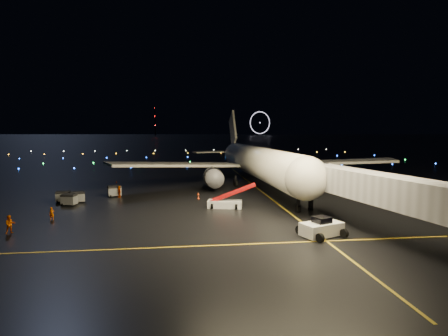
{
  "coord_description": "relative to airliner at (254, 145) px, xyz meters",
  "views": [
    {
      "loc": [
        -2.03,
        -41.97,
        10.85
      ],
      "look_at": [
        4.47,
        12.0,
        5.0
      ],
      "focal_mm": 28.0,
      "sensor_mm": 36.0,
      "label": 1
    }
  ],
  "objects": [
    {
      "name": "belt_loader",
      "position": [
        -8.34,
        -20.46,
        -6.33
      ],
      "size": [
        7.23,
        3.4,
        3.39
      ],
      "primitive_type": null,
      "rotation": [
        0.0,
        0.0,
        -0.22
      ],
      "color": "silver",
      "rests_on": "ground"
    },
    {
      "name": "ground",
      "position": [
        -12.21,
        273.49,
        -8.02
      ],
      "size": [
        2000.0,
        2000.0,
        0.0
      ],
      "primitive_type": "plane",
      "color": "black",
      "rests_on": "ground"
    },
    {
      "name": "crew_c",
      "position": [
        -24.47,
        -10.7,
        -7.08
      ],
      "size": [
        0.82,
        1.2,
        1.89
      ],
      "primitive_type": "imported",
      "rotation": [
        0.0,
        0.0,
        -1.22
      ],
      "color": "#FF6100",
      "rests_on": "ground"
    },
    {
      "name": "baggage_cart_3",
      "position": [
        -32.25,
        -13.74,
        -7.19
      ],
      "size": [
        2.13,
        1.62,
        1.67
      ],
      "primitive_type": "cube",
      "rotation": [
        0.0,
        0.0,
        0.13
      ],
      "color": "gray",
      "rests_on": "ground"
    },
    {
      "name": "taxiway_lights",
      "position": [
        -12.21,
        79.49,
        -7.84
      ],
      "size": [
        164.0,
        92.0,
        0.36
      ],
      "primitive_type": null,
      "color": "black",
      "rests_on": "ground"
    },
    {
      "name": "airliner",
      "position": [
        0.0,
        0.0,
        0.0
      ],
      "size": [
        58.78,
        56.07,
        16.05
      ],
      "primitive_type": null,
      "rotation": [
        0.0,
        0.0,
        0.04
      ],
      "color": "silver",
      "rests_on": "ground"
    },
    {
      "name": "ferris_wheel",
      "position": [
        157.79,
        693.49,
        17.98
      ],
      "size": [
        49.33,
        16.8,
        52.0
      ],
      "primitive_type": null,
      "rotation": [
        0.0,
        0.0,
        0.26
      ],
      "color": "black",
      "rests_on": "ground"
    },
    {
      "name": "safety_cone_2",
      "position": [
        -11.6,
        -10.19,
        -7.8
      ],
      "size": [
        0.44,
        0.44,
        0.44
      ],
      "primitive_type": "cone",
      "rotation": [
        0.0,
        0.0,
        -0.12
      ],
      "color": "#E54213",
      "rests_on": "ground"
    },
    {
      "name": "radio_mast",
      "position": [
        -72.21,
        713.49,
        23.98
      ],
      "size": [
        1.8,
        1.8,
        64.0
      ],
      "primitive_type": "cylinder",
      "color": "black",
      "rests_on": "ground"
    },
    {
      "name": "safety_cone_1",
      "position": [
        -7.0,
        0.38,
        -7.77
      ],
      "size": [
        0.5,
        0.5,
        0.52
      ],
      "primitive_type": "cone",
      "rotation": [
        0.0,
        0.0,
        -0.1
      ],
      "color": "#E54213",
      "rests_on": "ground"
    },
    {
      "name": "pushback_tug",
      "position": [
        -0.05,
        -34.85,
        -7.01
      ],
      "size": [
        4.79,
        3.62,
        2.03
      ],
      "primitive_type": "cube",
      "rotation": [
        0.0,
        0.0,
        0.37
      ],
      "color": "silver",
      "rests_on": "ground"
    },
    {
      "name": "baggage_cart_2",
      "position": [
        -30.04,
        -14.3,
        -7.19
      ],
      "size": [
        2.33,
        2.01,
        1.66
      ],
      "primitive_type": "cube",
      "rotation": [
        0.0,
        0.0,
        0.39
      ],
      "color": "gray",
      "rests_on": "ground"
    },
    {
      "name": "safety_cone_0",
      "position": [
        -11.74,
        -13.67,
        -7.8
      ],
      "size": [
        0.51,
        0.51,
        0.46
      ],
      "primitive_type": "cone",
      "rotation": [
        0.0,
        0.0,
        0.35
      ],
      "color": "#E54213",
      "rests_on": "ground"
    },
    {
      "name": "crew_a",
      "position": [
        -30.12,
        -24.58,
        -7.25
      ],
      "size": [
        0.63,
        0.47,
        1.55
      ],
      "primitive_type": "imported",
      "rotation": [
        0.0,
        0.0,
        0.19
      ],
      "color": "#FF6100",
      "rests_on": "ground"
    },
    {
      "name": "safety_cone_3",
      "position": [
        -27.91,
        5.46,
        -7.8
      ],
      "size": [
        0.45,
        0.45,
        0.44
      ],
      "primitive_type": "cone",
      "rotation": [
        0.0,
        0.0,
        -0.19
      ],
      "color": "#E54213",
      "rests_on": "ground"
    },
    {
      "name": "lane_cross",
      "position": [
        -17.21,
        -36.51,
        -8.01
      ],
      "size": [
        60.0,
        0.25,
        0.02
      ],
      "primitive_type": "cube",
      "color": "gold",
      "rests_on": "ground"
    },
    {
      "name": "baggage_cart_0",
      "position": [
        -25.39,
        -9.96,
        -7.13
      ],
      "size": [
        2.45,
        2.06,
        1.78
      ],
      "primitive_type": "cube",
      "rotation": [
        0.0,
        0.0,
        0.33
      ],
      "color": "gray",
      "rests_on": "ground"
    },
    {
      "name": "baggage_cart_1",
      "position": [
        -30.63,
        -16.27,
        -7.19
      ],
      "size": [
        2.2,
        1.74,
        1.66
      ],
      "primitive_type": "cube",
      "rotation": [
        0.0,
        0.0,
        -0.21
      ],
      "color": "gray",
      "rests_on": "ground"
    },
    {
      "name": "lane_centre",
      "position": [
        -0.21,
        -11.51,
        -8.01
      ],
      "size": [
        0.25,
        80.0,
        0.02
      ],
      "primitive_type": "cube",
      "color": "gold",
      "rests_on": "ground"
    },
    {
      "name": "crew_b",
      "position": [
        -32.43,
        -29.99,
        -7.04
      ],
      "size": [
        1.2,
        1.12,
        1.96
      ],
      "primitive_type": "imported",
      "rotation": [
        0.0,
        0.0,
        0.53
      ],
      "color": "#FF6100",
      "rests_on": "ground"
    }
  ]
}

